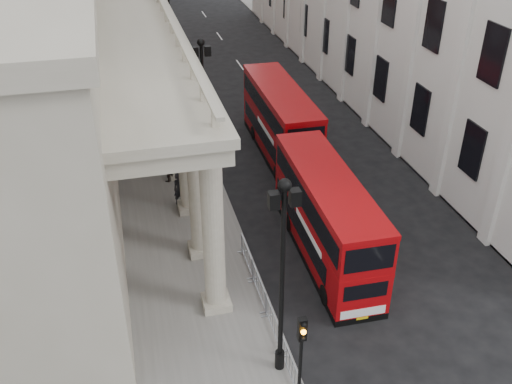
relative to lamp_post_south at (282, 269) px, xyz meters
name	(u,v)px	position (x,y,z in m)	size (l,w,h in m)	color
sidewalk_west	(153,115)	(-2.40, 26.00, -4.85)	(6.00, 140.00, 0.12)	slate
sidewalk_east	(356,95)	(14.10, 26.00, -4.85)	(3.00, 140.00, 0.12)	slate
kerb	(192,111)	(0.55, 26.00, -4.84)	(0.20, 140.00, 0.14)	slate
portico_building	(14,111)	(-9.90, 14.00, 1.09)	(9.00, 28.00, 12.00)	#9F9885
lamp_post_south	(282,269)	(0.00, 0.00, 0.00)	(1.05, 0.44, 8.32)	black
lamp_post_mid	(204,99)	(0.00, 16.00, 0.00)	(1.05, 0.44, 8.32)	black
lamp_post_north	(170,28)	(0.00, 32.00, 0.00)	(1.05, 0.44, 8.32)	black
traffic_light	(301,349)	(0.10, -2.02, -1.80)	(0.28, 0.33, 4.30)	black
bus_near	(326,215)	(4.19, 6.53, -2.64)	(2.66, 10.11, 4.34)	#9E070B
bus_far	(280,120)	(5.13, 17.65, -2.58)	(2.58, 10.36, 4.46)	#97070A
pedestrian_a	(179,189)	(-2.10, 12.80, -3.85)	(0.69, 0.45, 1.89)	black
pedestrian_b	(168,170)	(-2.45, 15.51, -4.02)	(0.75, 0.58, 1.54)	#292321
pedestrian_c	(182,139)	(-1.08, 19.38, -3.99)	(0.78, 0.51, 1.60)	black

